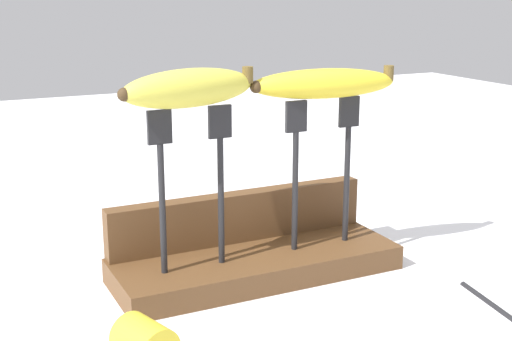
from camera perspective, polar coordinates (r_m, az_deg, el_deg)
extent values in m
plane|color=silver|center=(0.85, 0.00, -8.42)|extent=(3.00, 3.00, 0.00)
cube|color=brown|center=(0.84, 0.00, -7.53)|extent=(0.34, 0.12, 0.03)
cube|color=brown|center=(0.87, -1.40, -3.72)|extent=(0.33, 0.02, 0.06)
cylinder|color=black|center=(0.77, -7.54, -3.15)|extent=(0.01, 0.01, 0.14)
cube|color=black|center=(0.74, -7.78, 3.49)|extent=(0.03, 0.01, 0.04)
cylinder|color=black|center=(0.79, -2.84, -2.50)|extent=(0.01, 0.01, 0.14)
cube|color=black|center=(0.77, -2.92, 3.95)|extent=(0.03, 0.01, 0.04)
cylinder|color=black|center=(0.83, 3.16, -1.72)|extent=(0.01, 0.01, 0.14)
cube|color=black|center=(0.81, 3.25, 4.37)|extent=(0.03, 0.01, 0.04)
cylinder|color=black|center=(0.86, 7.30, -1.12)|extent=(0.01, 0.01, 0.14)
cube|color=black|center=(0.84, 7.50, 4.72)|extent=(0.03, 0.01, 0.04)
ellipsoid|color=#DBD147|center=(0.75, -5.38, 6.62)|extent=(0.16, 0.07, 0.04)
cylinder|color=brown|center=(0.79, -0.83, 7.75)|extent=(0.01, 0.01, 0.02)
sphere|color=#3F2D19|center=(0.71, -10.56, 6.03)|extent=(0.01, 0.01, 0.01)
ellipsoid|color=yellow|center=(0.82, 5.48, 6.98)|extent=(0.18, 0.07, 0.03)
cylinder|color=brown|center=(0.85, 10.62, 7.71)|extent=(0.01, 0.01, 0.02)
sphere|color=#3F2D19|center=(0.79, -0.18, 6.76)|extent=(0.01, 0.01, 0.01)
cylinder|color=black|center=(0.81, 18.76, -10.22)|extent=(0.03, 0.13, 0.01)
cylinder|color=beige|center=(0.68, -10.19, -12.77)|extent=(0.04, 0.01, 0.04)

